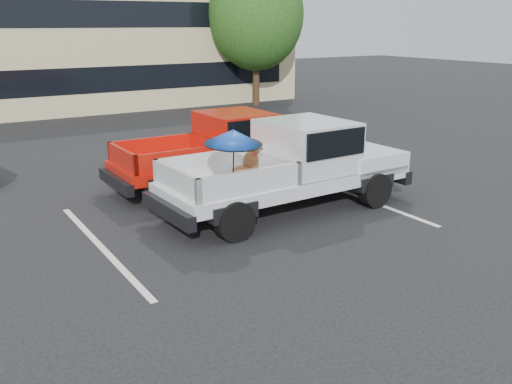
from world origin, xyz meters
TOP-DOWN VIEW (x-y plane):
  - ground at (0.00, 0.00)m, footprint 90.00×90.00m
  - stripe_left at (-3.00, 2.00)m, footprint 0.12×5.00m
  - stripe_right at (3.00, 2.00)m, footprint 0.12×5.00m
  - motel_building at (2.00, 20.99)m, footprint 20.40×8.40m
  - tree_right at (9.00, 16.00)m, footprint 4.46×4.46m
  - tree_back at (6.00, 24.00)m, footprint 4.68×4.68m
  - silver_pickup at (1.32, 2.00)m, footprint 5.76×2.28m
  - red_pickup at (1.08, 4.50)m, footprint 5.36×2.03m

SIDE VIEW (x-z plane):
  - ground at x=0.00m, z-range 0.00..0.00m
  - stripe_left at x=-3.00m, z-range 0.00..0.01m
  - stripe_right at x=3.00m, z-range 0.00..0.01m
  - red_pickup at x=1.08m, z-range 0.08..1.84m
  - silver_pickup at x=1.32m, z-range 0.02..2.08m
  - motel_building at x=2.00m, z-range 0.06..6.36m
  - tree_right at x=9.00m, z-range 0.82..7.60m
  - tree_back at x=6.00m, z-range 0.86..7.97m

